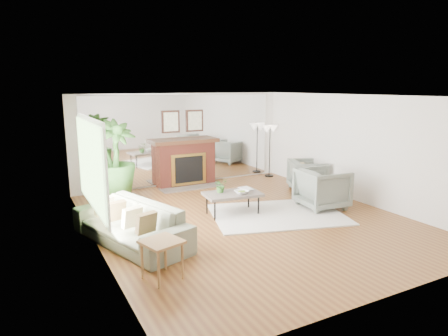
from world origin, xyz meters
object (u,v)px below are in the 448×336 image
side_table (162,247)px  armchair_front (322,188)px  fireplace (186,162)px  potted_ficus (115,161)px  coffee_table (233,195)px  floor_lamp (270,133)px  armchair_back (307,175)px  sofa (131,224)px

side_table → armchair_front: bearing=19.9°
fireplace → potted_ficus: (-2.15, -1.06, 0.39)m
coffee_table → fireplace: bearing=87.7°
fireplace → floor_lamp: bearing=-3.4°
armchair_back → floor_lamp: floor_lamp is taller
armchair_front → floor_lamp: (0.76, 3.20, 0.87)m
side_table → potted_ficus: size_ratio=0.32×
floor_lamp → fireplace: bearing=176.6°
side_table → potted_ficus: (0.26, 3.86, 0.57)m
potted_ficus → armchair_front: bearing=-29.7°
armchair_front → potted_ficus: bearing=66.4°
potted_ficus → floor_lamp: potted_ficus is taller
armchair_front → armchair_back: bearing=-21.1°
fireplace → side_table: 5.48m
armchair_front → side_table: (-4.29, -1.56, 0.04)m
coffee_table → floor_lamp: floor_lamp is taller
armchair_back → potted_ficus: size_ratio=0.45×
sofa → armchair_front: armchair_front is taller
coffee_table → armchair_front: (2.00, -0.53, 0.01)m
coffee_table → sofa: bearing=-166.3°
sofa → side_table: size_ratio=3.84×
coffee_table → floor_lamp: (2.75, 2.68, 0.89)m
sofa → floor_lamp: (5.09, 3.24, 0.97)m
coffee_table → potted_ficus: size_ratio=0.63×
armchair_front → potted_ficus: 4.68m
sofa → armchair_back: (5.05, 1.44, 0.05)m
sofa → armchair_back: size_ratio=2.72×
fireplace → sofa: fireplace is taller
sofa → armchair_back: bearing=87.8°
armchair_front → side_table: 4.56m
coffee_table → armchair_back: 2.85m
coffee_table → sofa: 2.40m
potted_ficus → armchair_back: bearing=-10.8°
armchair_back → side_table: size_ratio=1.41×
fireplace → side_table: size_ratio=3.27×
fireplace → sofa: bearing=-125.8°
armchair_front → coffee_table: bearing=81.3°
fireplace → floor_lamp: fireplace is taller
sofa → armchair_front: (4.33, 0.04, 0.10)m
floor_lamp → sofa: bearing=-147.5°
coffee_table → floor_lamp: bearing=44.2°
coffee_table → armchair_front: size_ratio=1.27×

